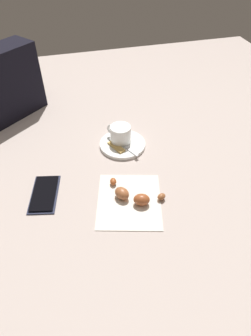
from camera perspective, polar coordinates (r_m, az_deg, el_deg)
ground_plane at (r=0.82m, az=-0.04°, el=-1.21°), size 1.80×1.80×0.00m
saucer at (r=0.91m, az=-0.59°, el=4.66°), size 0.14×0.14×0.01m
espresso_cup at (r=0.90m, az=-1.06°, el=6.69°), size 0.08×0.07×0.06m
teaspoon at (r=0.91m, az=-1.04°, el=5.03°), size 0.12×0.06×0.01m
sugar_packet at (r=0.89m, az=-2.01°, el=4.16°), size 0.07×0.04×0.01m
napkin at (r=0.75m, az=0.72°, el=-6.37°), size 0.22×0.21×0.00m
croissant at (r=0.74m, az=1.37°, el=-5.37°), size 0.12×0.13×0.03m
cell_phone at (r=0.80m, az=-15.62°, el=-4.86°), size 0.14×0.10×0.01m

